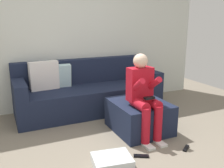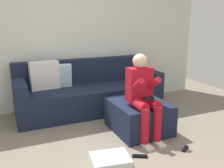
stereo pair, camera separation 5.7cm
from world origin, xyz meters
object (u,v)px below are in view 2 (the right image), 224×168
Objects in this scene: couch_sectional at (87,92)px; storage_bin at (110,160)px; remote_near_ottoman at (185,149)px; ottoman at (139,116)px; person_seated at (143,94)px; remote_by_storage_bin at (140,156)px.

couch_sectional is 5.79× the size of storage_bin.
couch_sectional is at bearing 74.58° from remote_near_ottoman.
ottoman is at bearing -69.79° from couch_sectional.
remote_by_storage_bin is (-0.29, -0.46, -0.61)m from person_seated.
remote_near_ottoman is (0.25, -0.74, -0.21)m from ottoman.
couch_sectional is at bearing 110.21° from ottoman.
person_seated is 6.41× the size of remote_by_storage_bin.
ottoman is 0.79m from remote_by_storage_bin.
remote_near_ottoman is at bearing 22.01° from remote_by_storage_bin.
couch_sectional is 2.17× the size of person_seated.
remote_by_storage_bin is (0.05, -1.78, -0.32)m from couch_sectional.
ottoman is at bearing 73.63° from remote_near_ottoman.
storage_bin reaches higher than remote_near_ottoman.
remote_near_ottoman is 0.61m from remote_by_storage_bin.
ottoman is 0.81m from remote_near_ottoman.
person_seated reaches higher than storage_bin.
remote_by_storage_bin is at bearing -0.04° from storage_bin.
storage_bin is (-0.68, -0.46, -0.58)m from person_seated.
remote_near_ottoman is at bearing -4.28° from storage_bin.
ottoman is (0.41, -1.11, -0.11)m from couch_sectional.
ottoman is 0.73× the size of person_seated.
remote_by_storage_bin is at bearing 138.09° from remote_near_ottoman.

